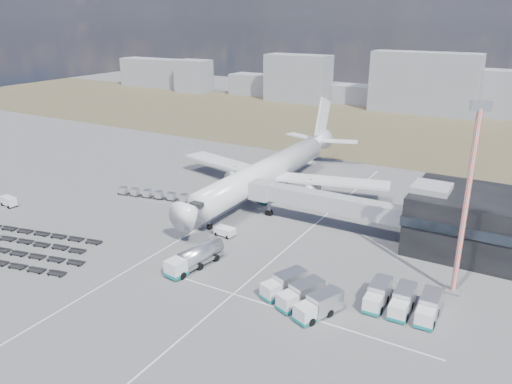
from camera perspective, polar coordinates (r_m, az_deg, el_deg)
The scene contains 16 objects.
ground at distance 86.66m, azimuth -8.72°, elevation -6.31°, with size 420.00×420.00×0.00m, color #565659.
grass_strip at distance 181.14m, azimuth 13.54°, elevation 7.16°, with size 420.00×90.00×0.01m, color brown.
lane_markings at distance 83.66m, azimuth -2.15°, elevation -7.07°, with size 47.12×110.00×0.01m.
terminal at distance 90.05m, azimuth 26.63°, elevation -3.60°, with size 30.40×16.40×11.00m.
jet_bridge at distance 93.22m, azimuth 6.74°, elevation -0.92°, with size 30.30×3.80×7.05m.
airliner at distance 109.88m, azimuth 1.65°, elevation 2.56°, with size 51.59×64.53×17.62m.
skyline at distance 213.86m, azimuth 20.62°, elevation 10.94°, with size 312.62×24.53×24.76m.
fuel_tanker at distance 79.27m, azimuth -6.99°, elevation -7.41°, with size 4.32×11.02×3.47m.
pushback_tug at distance 89.95m, azimuth -3.58°, elevation -4.54°, with size 3.62×2.04×1.59m, color silver.
utility_van at distance 115.22m, azimuth -26.40°, elevation -0.98°, with size 3.74×1.69×2.04m, color silver.
catering_truck at distance 105.78m, azimuth 1.67°, elevation -0.41°, with size 3.92×5.97×2.54m.
service_trucks_near at distance 69.73m, azimuth 5.14°, elevation -11.58°, with size 11.39×10.15×2.86m.
service_trucks_far at distance 70.95m, azimuth 16.41°, elevation -11.84°, with size 9.28×7.11×2.78m.
uld_row at distance 109.92m, azimuth -11.67°, elevation -0.24°, with size 17.02×5.01×1.55m.
baggage_dollies at distance 94.71m, azimuth -25.81°, elevation -5.62°, with size 29.71×18.33×0.66m.
floodlight_mast at distance 72.71m, azimuth 22.90°, elevation -1.14°, with size 2.62×2.12×27.39m.
Camera 1 is at (49.87, -60.02, 37.68)m, focal length 35.00 mm.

